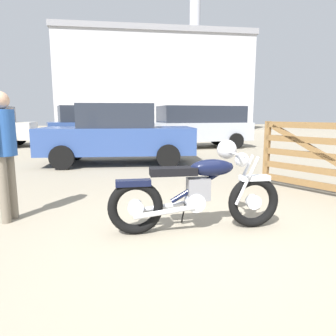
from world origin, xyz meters
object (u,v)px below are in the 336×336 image
bystander (4,143)px  vintage_motorcycle (200,190)px  blue_hatchback_right (91,125)px  dark_sedan_left (197,125)px  white_estate_far (117,134)px

bystander → vintage_motorcycle: bearing=176.8°
blue_hatchback_right → dark_sedan_left: bearing=-36.9°
vintage_motorcycle → white_estate_far: 5.45m
bystander → blue_hatchback_right: blue_hatchback_right is taller
vintage_motorcycle → blue_hatchback_right: 11.43m
bystander → dark_sedan_left: bearing=-105.4°
bystander → white_estate_far: bearing=-93.6°
dark_sedan_left → white_estate_far: dark_sedan_left is taller
vintage_motorcycle → bystander: bystander is taller
dark_sedan_left → vintage_motorcycle: bearing=68.5°
blue_hatchback_right → white_estate_far: size_ratio=0.94×
dark_sedan_left → blue_hatchback_right: 4.90m
dark_sedan_left → white_estate_far: size_ratio=1.09×
white_estate_far → blue_hatchback_right: bearing=105.3°
white_estate_far → vintage_motorcycle: bearing=-76.2°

